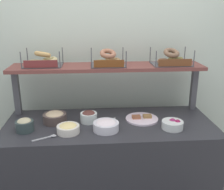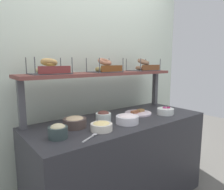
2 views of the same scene
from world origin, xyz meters
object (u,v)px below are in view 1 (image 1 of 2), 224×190
(serving_spoon_by_edge, at_px, (48,137))
(bowl_beet_salad, at_px, (173,124))
(bowl_chocolate_spread, at_px, (89,116))
(serving_spoon_near_plate, at_px, (112,123))
(bowl_tuna_salad, at_px, (25,125))
(bowl_egg_salad, at_px, (68,128))
(serving_plate_white, at_px, (142,119))
(bowl_hummus, at_px, (55,117))
(bagel_basket_plain, at_px, (43,61))
(bagel_basket_poppy, at_px, (171,59))
(bagel_basket_everything, at_px, (108,60))
(bowl_cream_cheese, at_px, (106,125))

(serving_spoon_by_edge, bearing_deg, bowl_beet_salad, 5.48)
(bowl_chocolate_spread, xyz_separation_m, serving_spoon_near_plate, (0.19, -0.06, -0.04))
(bowl_chocolate_spread, xyz_separation_m, serving_spoon_by_edge, (-0.29, -0.27, -0.04))
(bowl_beet_salad, bearing_deg, serving_spoon_near_plate, 166.05)
(bowl_tuna_salad, bearing_deg, serving_spoon_by_edge, -34.20)
(serving_spoon_by_edge, bearing_deg, bowl_egg_salad, 29.24)
(bowl_tuna_salad, xyz_separation_m, serving_plate_white, (0.94, 0.15, -0.04))
(bowl_tuna_salad, bearing_deg, serving_plate_white, 8.83)
(bowl_chocolate_spread, distance_m, serving_spoon_by_edge, 0.40)
(bowl_hummus, xyz_separation_m, bowl_tuna_salad, (-0.21, -0.15, 0.01))
(bagel_basket_plain, bearing_deg, bowl_beet_salad, -22.17)
(bowl_beet_salad, bearing_deg, bowl_tuna_salad, 177.91)
(serving_plate_white, bearing_deg, bowl_chocolate_spread, -178.72)
(bowl_chocolate_spread, xyz_separation_m, bagel_basket_poppy, (0.73, 0.21, 0.43))
(bowl_hummus, distance_m, bagel_basket_everything, 0.66)
(bowl_egg_salad, xyz_separation_m, bagel_basket_poppy, (0.88, 0.40, 0.44))
(bowl_beet_salad, relative_size, bagel_basket_plain, 0.52)
(bagel_basket_plain, bearing_deg, serving_spoon_near_plate, -28.26)
(bowl_cream_cheese, bearing_deg, serving_plate_white, 30.08)
(bagel_basket_plain, bearing_deg, serving_plate_white, -15.87)
(serving_plate_white, relative_size, bagel_basket_poppy, 0.82)
(bowl_hummus, xyz_separation_m, bowl_chocolate_spread, (0.28, -0.01, 0.00))
(serving_plate_white, bearing_deg, bowl_beet_salad, -41.90)
(serving_spoon_by_edge, distance_m, bagel_basket_everything, 0.82)
(serving_spoon_by_edge, bearing_deg, bowl_tuna_salad, 145.80)
(bowl_egg_salad, height_order, bowl_chocolate_spread, bowl_chocolate_spread)
(bowl_chocolate_spread, relative_size, bagel_basket_everything, 0.47)
(bowl_beet_salad, relative_size, bagel_basket_poppy, 0.50)
(serving_spoon_by_edge, bearing_deg, bowl_hummus, 87.20)
(bowl_chocolate_spread, bearing_deg, bagel_basket_plain, 147.22)
(bowl_chocolate_spread, height_order, bagel_basket_plain, bagel_basket_plain)
(bowl_egg_salad, relative_size, bowl_tuna_salad, 1.25)
(serving_plate_white, xyz_separation_m, serving_spoon_near_plate, (-0.26, -0.07, -0.00))
(bowl_chocolate_spread, bearing_deg, serving_plate_white, 1.28)
(bowl_beet_salad, distance_m, bowl_tuna_salad, 1.15)
(bowl_tuna_salad, relative_size, serving_spoon_near_plate, 0.80)
(serving_spoon_near_plate, distance_m, bagel_basket_everything, 0.54)
(serving_spoon_by_edge, relative_size, bagel_basket_everything, 0.57)
(bowl_beet_salad, distance_m, serving_spoon_near_plate, 0.48)
(bowl_chocolate_spread, height_order, bagel_basket_everything, bagel_basket_everything)
(bowl_cream_cheese, xyz_separation_m, bowl_chocolate_spread, (-0.13, 0.17, 0.01))
(bowl_beet_salad, distance_m, bagel_basket_everything, 0.76)
(bowl_chocolate_spread, xyz_separation_m, serving_plate_white, (0.45, 0.01, -0.04))
(bowl_hummus, distance_m, serving_plate_white, 0.73)
(bowl_cream_cheese, distance_m, serving_spoon_near_plate, 0.13)
(bowl_hummus, distance_m, bagel_basket_plain, 0.50)
(bowl_hummus, distance_m, bowl_egg_salad, 0.24)
(bowl_chocolate_spread, xyz_separation_m, bagel_basket_everything, (0.17, 0.21, 0.43))
(bowl_egg_salad, xyz_separation_m, serving_spoon_by_edge, (-0.14, -0.08, -0.03))
(serving_plate_white, bearing_deg, bagel_basket_plain, 164.13)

